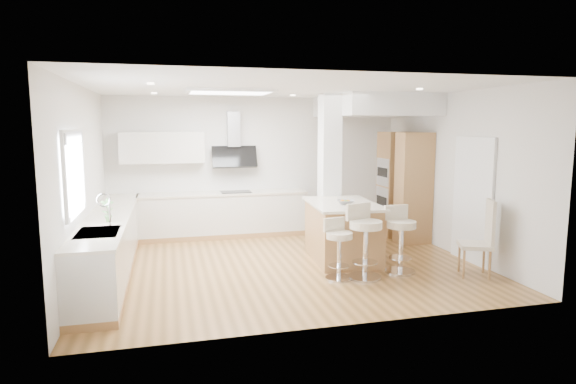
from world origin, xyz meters
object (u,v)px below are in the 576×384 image
object	(u,v)px
bar_stool_b	(364,237)
dining_chair	(483,236)
bar_stool_a	(339,245)
bar_stool_c	(400,235)
peninsula	(342,231)

from	to	relation	value
bar_stool_b	dining_chair	xyz separation A→B (m)	(1.72, -0.35, 0.00)
bar_stool_a	bar_stool_c	size ratio (longest dim) A/B	0.87
bar_stool_a	bar_stool_c	world-z (taller)	bar_stool_c
peninsula	dining_chair	xyz separation A→B (m)	(1.68, -1.37, 0.13)
bar_stool_a	dining_chair	distance (m)	2.15
bar_stool_c	dining_chair	world-z (taller)	dining_chair
bar_stool_b	bar_stool_c	xyz separation A→B (m)	(0.64, 0.14, -0.04)
bar_stool_a	bar_stool_c	xyz separation A→B (m)	(1.02, 0.08, 0.07)
bar_stool_c	bar_stool_a	bearing A→B (deg)	179.80
peninsula	bar_stool_c	world-z (taller)	peninsula
bar_stool_a	peninsula	bearing A→B (deg)	53.11
bar_stool_b	peninsula	bearing A→B (deg)	71.18
peninsula	dining_chair	distance (m)	2.18
bar_stool_a	bar_stool_b	bearing A→B (deg)	-21.71
peninsula	dining_chair	size ratio (longest dim) A/B	1.44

